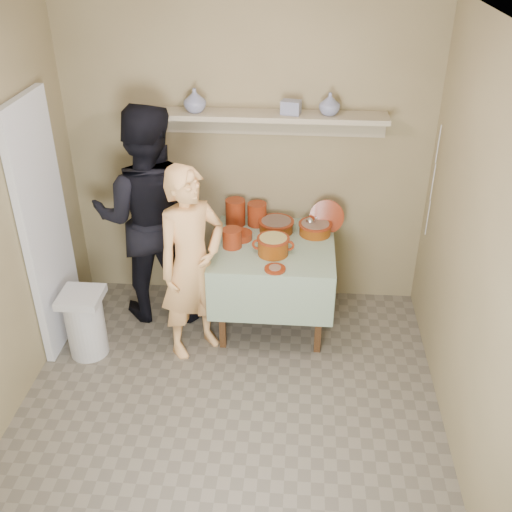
# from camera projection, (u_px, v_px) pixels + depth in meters

# --- Properties ---
(ground) EXTENTS (3.50, 3.50, 0.00)m
(ground) POSITION_uv_depth(u_px,v_px,m) (226.00, 430.00, 4.10)
(ground) COLOR #6C6455
(ground) RESTS_ON ground
(tile_panel) EXTENTS (0.06, 0.70, 2.00)m
(tile_panel) POSITION_uv_depth(u_px,v_px,m) (45.00, 228.00, 4.51)
(tile_panel) COLOR silver
(tile_panel) RESTS_ON ground
(plate_stack_a) EXTENTS (0.17, 0.17, 0.22)m
(plate_stack_a) POSITION_uv_depth(u_px,v_px,m) (235.00, 212.00, 5.04)
(plate_stack_a) COLOR maroon
(plate_stack_a) RESTS_ON serving_table
(plate_stack_b) EXTENTS (0.16, 0.16, 0.19)m
(plate_stack_b) POSITION_uv_depth(u_px,v_px,m) (257.00, 214.00, 5.04)
(plate_stack_b) COLOR maroon
(plate_stack_b) RESTS_ON serving_table
(bowl_stack) EXTENTS (0.15, 0.15, 0.15)m
(bowl_stack) POSITION_uv_depth(u_px,v_px,m) (232.00, 238.00, 4.72)
(bowl_stack) COLOR maroon
(bowl_stack) RESTS_ON serving_table
(empty_bowl) EXTENTS (0.19, 0.19, 0.06)m
(empty_bowl) POSITION_uv_depth(u_px,v_px,m) (241.00, 236.00, 4.85)
(empty_bowl) COLOR maroon
(empty_bowl) RESTS_ON serving_table
(propped_lid) EXTENTS (0.29, 0.10, 0.28)m
(propped_lid) POSITION_uv_depth(u_px,v_px,m) (327.00, 217.00, 4.94)
(propped_lid) COLOR maroon
(propped_lid) RESTS_ON serving_table
(vase_right) EXTENTS (0.19, 0.19, 0.17)m
(vase_right) POSITION_uv_depth(u_px,v_px,m) (330.00, 104.00, 4.53)
(vase_right) COLOR navy
(vase_right) RESTS_ON wall_shelf
(vase_left) EXTENTS (0.23, 0.23, 0.18)m
(vase_left) POSITION_uv_depth(u_px,v_px,m) (195.00, 100.00, 4.59)
(vase_left) COLOR navy
(vase_left) RESTS_ON wall_shelf
(ceramic_box) EXTENTS (0.16, 0.13, 0.10)m
(ceramic_box) POSITION_uv_depth(u_px,v_px,m) (291.00, 107.00, 4.57)
(ceramic_box) COLOR navy
(ceramic_box) RESTS_ON wall_shelf
(person_cook) EXTENTS (0.67, 0.66, 1.56)m
(person_cook) POSITION_uv_depth(u_px,v_px,m) (192.00, 264.00, 4.48)
(person_cook) COLOR #F4B169
(person_cook) RESTS_ON ground
(person_helper) EXTENTS (0.97, 0.79, 1.85)m
(person_helper) POSITION_uv_depth(u_px,v_px,m) (148.00, 216.00, 4.86)
(person_helper) COLOR black
(person_helper) RESTS_ON ground
(room_shell) EXTENTS (3.04, 3.54, 2.62)m
(room_shell) POSITION_uv_depth(u_px,v_px,m) (218.00, 220.00, 3.28)
(room_shell) COLOR #928359
(room_shell) RESTS_ON ground
(serving_table) EXTENTS (0.97, 0.97, 0.76)m
(serving_table) POSITION_uv_depth(u_px,v_px,m) (273.00, 256.00, 4.86)
(serving_table) COLOR #4C2D16
(serving_table) RESTS_ON ground
(cazuela_meat_a) EXTENTS (0.30, 0.30, 0.10)m
(cazuela_meat_a) POSITION_uv_depth(u_px,v_px,m) (276.00, 225.00, 4.95)
(cazuela_meat_a) COLOR #642B0B
(cazuela_meat_a) RESTS_ON serving_table
(cazuela_meat_b) EXTENTS (0.28, 0.28, 0.10)m
(cazuela_meat_b) POSITION_uv_depth(u_px,v_px,m) (315.00, 228.00, 4.91)
(cazuela_meat_b) COLOR #642B0B
(cazuela_meat_b) RESTS_ON serving_table
(ladle) EXTENTS (0.08, 0.26, 0.19)m
(ladle) POSITION_uv_depth(u_px,v_px,m) (310.00, 221.00, 4.89)
(ladle) COLOR silver
(ladle) RESTS_ON cazuela_meat_b
(cazuela_rice) EXTENTS (0.33, 0.25, 0.14)m
(cazuela_rice) POSITION_uv_depth(u_px,v_px,m) (273.00, 244.00, 4.61)
(cazuela_rice) COLOR #642B0B
(cazuela_rice) RESTS_ON serving_table
(front_plate) EXTENTS (0.16, 0.16, 0.03)m
(front_plate) POSITION_uv_depth(u_px,v_px,m) (275.00, 269.00, 4.44)
(front_plate) COLOR maroon
(front_plate) RESTS_ON serving_table
(wall_shelf) EXTENTS (1.80, 0.25, 0.21)m
(wall_shelf) POSITION_uv_depth(u_px,v_px,m) (272.00, 118.00, 4.66)
(wall_shelf) COLOR tan
(wall_shelf) RESTS_ON room_shell
(trash_bin) EXTENTS (0.32, 0.32, 0.56)m
(trash_bin) POSITION_uv_depth(u_px,v_px,m) (85.00, 323.00, 4.67)
(trash_bin) COLOR silver
(trash_bin) RESTS_ON ground
(electrical_cord) EXTENTS (0.01, 0.05, 0.90)m
(electrical_cord) POSITION_uv_depth(u_px,v_px,m) (433.00, 182.00, 4.64)
(electrical_cord) COLOR silver
(electrical_cord) RESTS_ON wall_shelf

